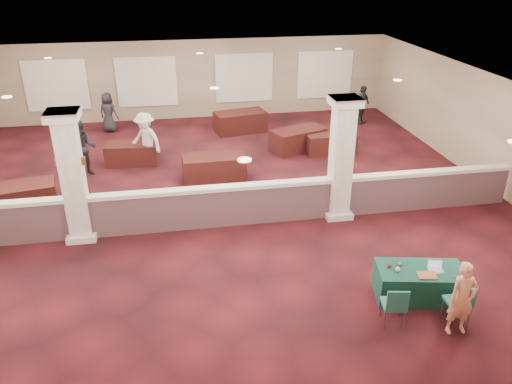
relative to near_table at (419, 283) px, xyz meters
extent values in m
plane|color=#471116|center=(-3.50, 5.13, -0.33)|extent=(16.00, 16.00, 0.00)
cube|color=#7C6D55|center=(-3.50, 13.13, 1.27)|extent=(16.00, 0.04, 3.20)
cube|color=#7C6D55|center=(-3.50, -2.87, 1.27)|extent=(16.00, 0.04, 3.20)
cube|color=#7C6D55|center=(4.50, 5.13, 1.27)|extent=(0.04, 16.00, 3.20)
cube|color=white|center=(-3.50, 5.13, 2.87)|extent=(16.00, 16.00, 0.02)
cube|color=#593C46|center=(-3.50, 3.63, 0.17)|extent=(15.60, 0.20, 1.00)
cube|color=silver|center=(-3.50, 3.63, 0.72)|extent=(15.60, 0.28, 0.10)
cube|color=beige|center=(-7.00, 3.63, 1.27)|extent=(0.50, 0.50, 3.20)
cube|color=beige|center=(-7.00, 3.63, -0.25)|extent=(0.70, 0.70, 0.16)
cube|color=beige|center=(-7.00, 3.63, 2.77)|extent=(0.72, 0.72, 0.20)
cube|color=beige|center=(-0.50, 3.63, 1.27)|extent=(0.50, 0.50, 3.20)
cube|color=beige|center=(-0.50, 3.63, -0.25)|extent=(0.70, 0.70, 0.16)
cube|color=beige|center=(-0.50, 3.63, 2.77)|extent=(0.72, 0.72, 0.20)
cylinder|color=brown|center=(-7.28, 3.63, 1.67)|extent=(0.12, 0.12, 0.18)
cylinder|color=silver|center=(-7.28, 3.63, 1.67)|extent=(0.09, 0.09, 0.10)
cylinder|color=brown|center=(-6.72, 3.63, 1.67)|extent=(0.12, 0.12, 0.18)
cylinder|color=silver|center=(-6.72, 3.63, 1.67)|extent=(0.09, 0.09, 0.10)
cube|color=#0F3830|center=(0.00, 0.00, 0.00)|extent=(1.84, 1.17, 0.65)
cube|color=#1D5555|center=(0.36, -0.79, 0.09)|extent=(0.44, 0.44, 0.06)
cube|color=#1D5555|center=(0.36, -0.99, 0.32)|extent=(0.41, 0.06, 0.41)
cylinder|color=slate|center=(0.18, -0.96, -0.13)|extent=(0.02, 0.02, 0.39)
cylinder|color=slate|center=(0.53, -0.98, -0.13)|extent=(0.02, 0.02, 0.39)
cylinder|color=slate|center=(0.19, -0.61, -0.13)|extent=(0.02, 0.02, 0.39)
cylinder|color=slate|center=(0.55, -0.62, -0.13)|extent=(0.02, 0.02, 0.39)
cube|color=#1D5555|center=(-0.84, -0.65, 0.09)|extent=(0.49, 0.49, 0.06)
cube|color=#1D5555|center=(-0.88, -0.84, 0.32)|extent=(0.41, 0.12, 0.40)
cylinder|color=slate|center=(-1.05, -0.79, -0.13)|extent=(0.03, 0.03, 0.39)
cylinder|color=slate|center=(-0.70, -0.85, -0.13)|extent=(0.03, 0.03, 0.39)
cylinder|color=slate|center=(-0.98, -0.44, -0.13)|extent=(0.03, 0.03, 0.39)
cylinder|color=slate|center=(-0.64, -0.51, -0.13)|extent=(0.03, 0.03, 0.39)
imported|color=#FE8B6E|center=(0.22, -1.08, 0.40)|extent=(0.53, 0.35, 1.45)
cube|color=black|center=(-8.79, 5.43, 0.04)|extent=(1.94, 1.25, 0.73)
cube|color=black|center=(-3.47, 6.56, 0.06)|extent=(1.91, 1.00, 0.77)
cube|color=black|center=(0.75, 8.13, 0.02)|extent=(1.73, 0.90, 0.69)
cube|color=black|center=(-6.00, 8.33, 0.01)|extent=(1.75, 1.00, 0.68)
cube|color=black|center=(-2.01, 10.92, 0.07)|extent=(2.08, 1.33, 0.78)
cube|color=black|center=(-0.30, 8.57, 0.06)|extent=(2.10, 1.54, 0.77)
imported|color=black|center=(-7.41, 7.60, 0.56)|extent=(0.87, 0.52, 1.77)
imported|color=silver|center=(-5.50, 8.04, 0.56)|extent=(1.20, 1.13, 1.78)
imported|color=black|center=(3.00, 11.13, 0.44)|extent=(1.00, 0.84, 1.54)
imported|color=black|center=(-7.01, 11.84, 0.44)|extent=(0.86, 0.71, 1.53)
cube|color=silver|center=(0.25, -0.10, 0.33)|extent=(0.33, 0.26, 0.02)
cube|color=silver|center=(0.27, 0.00, 0.44)|extent=(0.29, 0.07, 0.20)
cube|color=silver|center=(0.27, 0.00, 0.43)|extent=(0.26, 0.06, 0.17)
cube|color=#C85B20|center=(0.00, -0.23, 0.34)|extent=(0.40, 0.34, 0.03)
sphere|color=beige|center=(-0.50, 0.01, 0.38)|extent=(0.10, 0.10, 0.10)
sphere|color=#5C1218|center=(-0.60, 0.17, 0.37)|extent=(0.09, 0.09, 0.09)
sphere|color=#535358|center=(-0.37, 0.19, 0.37)|extent=(0.09, 0.09, 0.09)
cube|color=red|center=(0.52, -0.36, 0.33)|extent=(0.11, 0.05, 0.01)
camera|label=1|loc=(-4.67, -7.53, 5.97)|focal=35.00mm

